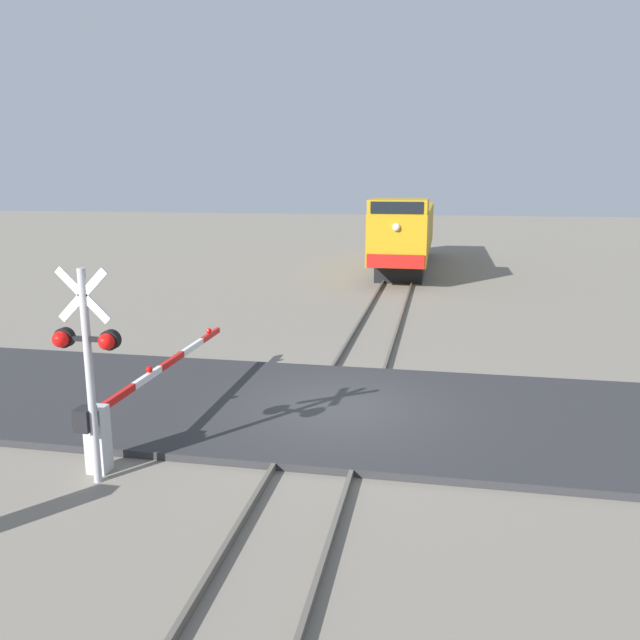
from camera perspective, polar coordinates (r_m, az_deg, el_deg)
The scene contains 7 objects.
ground_plane at distance 14.76m, azimuth 1.77°, elevation -8.26°, with size 160.00×160.00×0.00m, color gray.
rail_track_left at distance 14.85m, azimuth -0.99°, elevation -7.81°, with size 0.08×80.00×0.15m, color #59544C.
rail_track_right at distance 14.64m, azimuth 4.57°, elevation -8.16°, with size 0.08×80.00×0.15m, color #59544C.
road_surface at distance 14.73m, azimuth 1.77°, elevation -7.99°, with size 36.00×6.30×0.15m, color #2D2D30.
locomotive at distance 38.03m, azimuth 7.65°, elevation 7.82°, with size 2.85×16.33×4.23m.
crossing_signal at distance 11.47m, azimuth -20.06°, elevation -2.82°, with size 1.18×0.33×3.83m.
crossing_gate at distance 13.17m, azimuth -17.09°, elevation -7.46°, with size 0.36×6.98×1.35m.
Camera 1 is at (2.15, -13.62, 5.25)m, focal length 35.88 mm.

